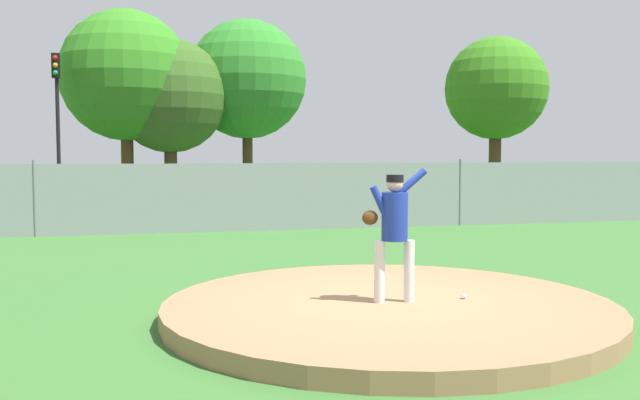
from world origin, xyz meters
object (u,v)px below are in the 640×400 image
Objects in this scene: pitcher_youth at (394,224)px; traffic_light_near at (57,105)px; parked_car_silver at (412,189)px; parked_car_slate at (338,191)px; baseball at (464,296)px.

traffic_light_near is (-6.25, 19.09, 2.65)m from pitcher_youth.
pitcher_youth is 0.37× the size of parked_car_silver.
pitcher_youth is at bearing -102.58° from parked_car_slate.
baseball is (0.93, -0.03, -0.93)m from pitcher_youth.
baseball is 0.02× the size of parked_car_slate.
pitcher_youth is 20.26m from traffic_light_near.
baseball is 0.02× the size of parked_car_silver.
pitcher_youth is at bearing -112.04° from parked_car_silver.
parked_car_silver is at bearing 67.96° from pitcher_youth.
parked_car_silver is 13.32m from traffic_light_near.
parked_car_silver reaches higher than parked_car_slate.
baseball is 20.74m from traffic_light_near.
traffic_light_near reaches higher than baseball.
parked_car_slate is at bearing -178.97° from parked_car_silver.
traffic_light_near is at bearing 154.84° from parked_car_slate.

